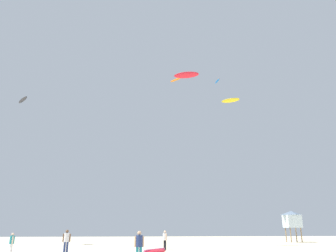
% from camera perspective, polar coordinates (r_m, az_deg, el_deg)
% --- Properties ---
extents(person_foreground, '(0.57, 0.40, 1.77)m').
position_cam_1_polar(person_foreground, '(20.49, -5.05, -19.78)').
color(person_foreground, teal).
rests_on(person_foreground, ground).
extents(person_midground, '(0.35, 0.46, 1.57)m').
position_cam_1_polar(person_midground, '(28.66, -25.53, -17.74)').
color(person_midground, silver).
rests_on(person_midground, ground).
extents(person_left, '(0.59, 0.40, 1.79)m').
position_cam_1_polar(person_left, '(27.99, -17.25, -18.38)').
color(person_left, navy).
rests_on(person_left, ground).
extents(person_right, '(0.38, 0.52, 1.68)m').
position_cam_1_polar(person_right, '(31.66, -0.54, -18.99)').
color(person_right, black).
rests_on(person_right, ground).
extents(kite_grounded_near, '(2.50, 3.12, 0.41)m').
position_cam_1_polar(kite_grounded_near, '(27.27, -2.33, -20.96)').
color(kite_grounded_near, red).
rests_on(kite_grounded_near, ground).
extents(lifeguard_tower, '(2.30, 2.30, 4.15)m').
position_cam_1_polar(lifeguard_tower, '(50.60, 20.75, -14.90)').
color(lifeguard_tower, '#8C704C').
rests_on(lifeguard_tower, ground).
extents(kite_aloft_0, '(2.25, 2.88, 0.67)m').
position_cam_1_polar(kite_aloft_0, '(47.47, -23.93, 4.19)').
color(kite_aloft_0, '#2D2D33').
extents(kite_aloft_1, '(0.73, 2.15, 0.50)m').
position_cam_1_polar(kite_aloft_1, '(61.67, 8.57, 7.75)').
color(kite_aloft_1, blue).
extents(kite_aloft_2, '(2.02, 2.23, 0.36)m').
position_cam_1_polar(kite_aloft_2, '(52.53, 1.38, 8.07)').
color(kite_aloft_2, orange).
extents(kite_aloft_3, '(3.35, 1.78, 0.81)m').
position_cam_1_polar(kite_aloft_3, '(42.84, 3.22, 8.85)').
color(kite_aloft_3, red).
extents(kite_aloft_4, '(3.05, 2.25, 0.68)m').
position_cam_1_polar(kite_aloft_4, '(55.10, 10.83, 4.40)').
color(kite_aloft_4, yellow).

